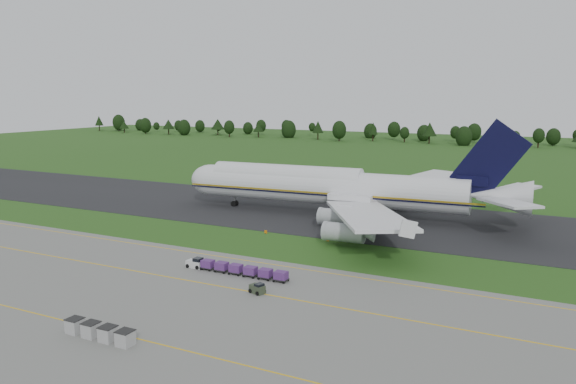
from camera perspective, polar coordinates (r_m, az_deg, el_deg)
The scene contains 10 objects.
ground at distance 99.62m, azimuth -3.45°, elevation -5.18°, with size 600.00×600.00×0.00m, color #224B16.
apron at distance 73.62m, azimuth -17.06°, elevation -11.08°, with size 300.00×52.00×0.06m, color slate.
taxiway at distance 123.95m, azimuth 3.04°, elevation -2.17°, with size 300.00×40.00×0.08m, color black.
apron_markings at distance 78.48m, azimuth -13.49°, elevation -9.57°, with size 300.00×30.20×0.01m.
tree_line at distance 308.31m, azimuth 16.55°, elevation 5.74°, with size 527.61×22.55×11.91m.
aircraft at distance 121.61m, azimuth 4.83°, elevation 0.48°, with size 76.13×74.14×21.39m.
baggage_train at distance 82.66m, azimuth -5.50°, elevation -7.75°, with size 16.88×1.53×1.47m.
utility_cart at distance 74.86m, azimuth -3.14°, elevation -9.83°, with size 2.30×1.79×1.11m.
uld_row at distance 64.79m, azimuth -18.61°, elevation -13.29°, with size 8.85×1.65×1.63m.
edge_markers at distance 103.34m, azimuth 0.81°, elevation -4.46°, with size 13.15×0.30×0.60m.
Camera 1 is at (48.36, -83.20, 25.74)m, focal length 35.00 mm.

